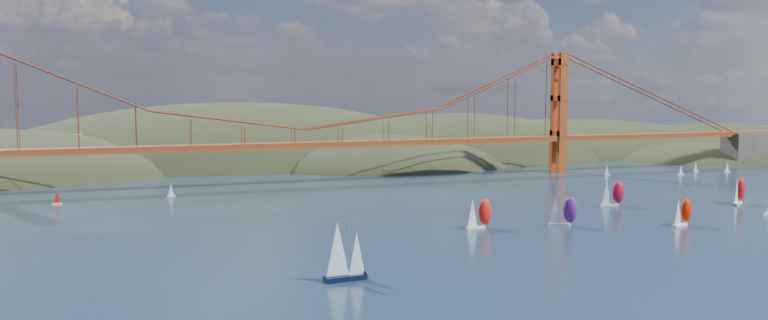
{
  "coord_description": "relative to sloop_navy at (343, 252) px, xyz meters",
  "views": [
    {
      "loc": [
        -75.29,
        -114.76,
        38.1
      ],
      "look_at": [
        0.75,
        90.0,
        17.46
      ],
      "focal_mm": 35.0,
      "sensor_mm": 36.0,
      "label": 1
    }
  ],
  "objects": [
    {
      "name": "distant_boat_2",
      "position": [
        -59.6,
        128.05,
        -3.52
      ],
      "size": [
        3.0,
        2.0,
        4.7
      ],
      "color": "silver",
      "rests_on": "ground"
    },
    {
      "name": "ground",
      "position": [
        31.93,
        -25.31,
        -5.92
      ],
      "size": [
        1200.0,
        1200.0,
        0.0
      ],
      "primitive_type": "plane",
      "color": "black",
      "rests_on": "ground"
    },
    {
      "name": "racer_0",
      "position": [
        51.33,
        40.58,
        -1.52
      ],
      "size": [
        8.28,
        4.02,
        9.33
      ],
      "rotation": [
        0.0,
        0.0,
        0.15
      ],
      "color": "silver",
      "rests_on": "ground"
    },
    {
      "name": "distant_boat_5",
      "position": [
        196.34,
        124.52,
        -3.52
      ],
      "size": [
        3.0,
        2.0,
        4.7
      ],
      "color": "silver",
      "rests_on": "ground"
    },
    {
      "name": "racer_1",
      "position": [
        106.74,
        24.56,
        -1.81
      ],
      "size": [
        7.77,
        4.52,
        8.71
      ],
      "rotation": [
        0.0,
        0.0,
        0.27
      ],
      "color": "white",
      "rests_on": "ground"
    },
    {
      "name": "distant_boat_3",
      "position": [
        -22.65,
        133.6,
        -3.52
      ],
      "size": [
        3.0,
        2.0,
        4.7
      ],
      "color": "silver",
      "rests_on": "ground"
    },
    {
      "name": "gull",
      "position": [
        -48.04,
        7.76,
        23.96
      ],
      "size": [
        0.9,
        0.25,
        0.17
      ],
      "color": "white",
      "rests_on": "ground"
    },
    {
      "name": "racer_3",
      "position": [
        110.88,
        60.88,
        -1.57
      ],
      "size": [
        8.2,
        4.18,
        9.22
      ],
      "rotation": [
        0.0,
        0.0,
        -0.18
      ],
      "color": "silver",
      "rests_on": "ground"
    },
    {
      "name": "racer_rwb",
      "position": [
        75.49,
        36.5,
        -1.53
      ],
      "size": [
        8.26,
        6.03,
        9.29
      ],
      "rotation": [
        0.0,
        0.0,
        -0.46
      ],
      "color": "silver",
      "rests_on": "ground"
    },
    {
      "name": "headlands",
      "position": [
        76.88,
        252.97,
        -18.38
      ],
      "size": [
        725.0,
        225.0,
        96.0
      ],
      "color": "black",
      "rests_on": "ground"
    },
    {
      "name": "distant_boat_6",
      "position": [
        213.63,
        134.16,
        -3.52
      ],
      "size": [
        3.0,
        2.0,
        4.7
      ],
      "color": "silver",
      "rests_on": "ground"
    },
    {
      "name": "distant_boat_4",
      "position": [
        164.44,
        134.91,
        -3.52
      ],
      "size": [
        3.0,
        2.0,
        4.7
      ],
      "color": "silver",
      "rests_on": "ground"
    },
    {
      "name": "sloop_navy",
      "position": [
        0.0,
        0.0,
        0.0
      ],
      "size": [
        8.77,
        5.14,
        13.42
      ],
      "rotation": [
        0.0,
        0.0,
        0.07
      ],
      "color": "black",
      "rests_on": "ground"
    },
    {
      "name": "distant_boat_7",
      "position": [
        225.75,
        127.29,
        -3.52
      ],
      "size": [
        3.0,
        2.0,
        4.7
      ],
      "color": "silver",
      "rests_on": "ground"
    },
    {
      "name": "bridge",
      "position": [
        30.19,
        154.69,
        26.31
      ],
      "size": [
        552.0,
        12.0,
        55.0
      ],
      "color": "#8F3A16",
      "rests_on": "ground"
    },
    {
      "name": "racer_4",
      "position": [
        153.21,
        50.0,
        -1.21
      ],
      "size": [
        8.81,
        6.75,
        9.97
      ],
      "rotation": [
        0.0,
        0.0,
        0.51
      ],
      "color": "silver",
      "rests_on": "ground"
    }
  ]
}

